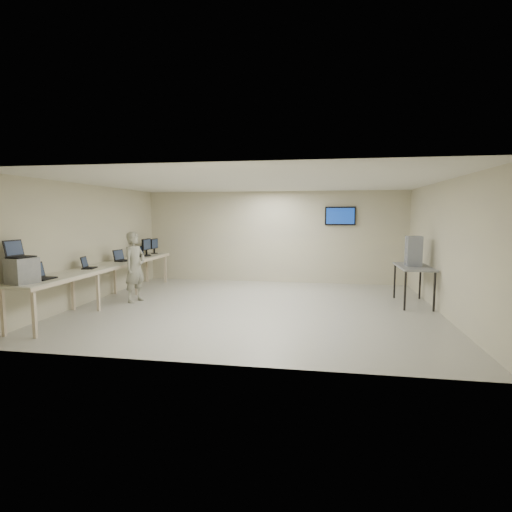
% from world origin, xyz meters
% --- Properties ---
extents(room, '(8.01, 7.01, 2.81)m').
position_xyz_m(room, '(0.03, 0.06, 1.41)').
color(room, '#B1AFA1').
rests_on(room, ground).
extents(workbench, '(0.76, 6.00, 0.90)m').
position_xyz_m(workbench, '(-3.59, 0.00, 0.83)').
color(workbench, beige).
rests_on(workbench, ground).
extents(equipment_box, '(0.47, 0.51, 0.45)m').
position_xyz_m(equipment_box, '(-3.65, -2.65, 1.12)').
color(equipment_box, gray).
rests_on(equipment_box, workbench).
extents(laptop_on_box, '(0.37, 0.43, 0.31)m').
position_xyz_m(laptop_on_box, '(-3.71, -2.65, 1.43)').
color(laptop_on_box, black).
rests_on(laptop_on_box, equipment_box).
extents(laptop_0, '(0.33, 0.40, 0.31)m').
position_xyz_m(laptop_0, '(-3.65, -2.19, 0.98)').
color(laptop_0, black).
rests_on(laptop_0, workbench).
extents(laptop_1, '(0.34, 0.38, 0.26)m').
position_xyz_m(laptop_1, '(-3.66, -0.69, 0.97)').
color(laptop_1, black).
rests_on(laptop_1, workbench).
extents(laptop_2, '(0.39, 0.43, 0.30)m').
position_xyz_m(laptop_2, '(-3.60, 0.73, 0.98)').
color(laptop_2, black).
rests_on(laptop_2, workbench).
extents(laptop_3, '(0.40, 0.43, 0.29)m').
position_xyz_m(laptop_3, '(-3.61, 1.88, 0.97)').
color(laptop_3, black).
rests_on(laptop_3, workbench).
extents(monitor_near, '(0.22, 0.49, 0.49)m').
position_xyz_m(monitor_near, '(-3.60, 2.20, 1.19)').
color(monitor_near, black).
rests_on(monitor_near, workbench).
extents(monitor_far, '(0.20, 0.46, 0.45)m').
position_xyz_m(monitor_far, '(-3.60, 2.75, 1.17)').
color(monitor_far, black).
rests_on(monitor_far, workbench).
extents(soldier, '(0.56, 0.70, 1.68)m').
position_xyz_m(soldier, '(-2.93, 0.12, 0.84)').
color(soldier, gray).
rests_on(soldier, ground).
extents(side_table, '(0.70, 1.51, 0.91)m').
position_xyz_m(side_table, '(3.60, 0.92, 0.83)').
color(side_table, gray).
rests_on(side_table, ground).
extents(storage_bins, '(0.33, 0.37, 0.69)m').
position_xyz_m(storage_bins, '(3.58, 0.92, 1.25)').
color(storage_bins, '#8990A1').
rests_on(storage_bins, side_table).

